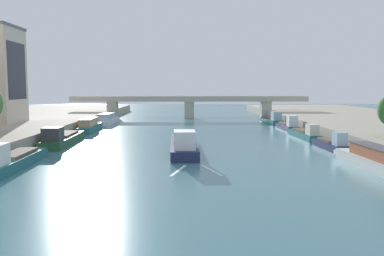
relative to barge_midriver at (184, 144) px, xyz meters
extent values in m
cube|color=#1E284C|center=(-0.02, 0.85, -0.43)|extent=(4.07, 19.22, 1.26)
cube|color=#1E284C|center=(-0.29, 10.76, -0.30)|extent=(3.41, 1.35, 1.00)
cube|color=#1E284C|center=(-0.02, 0.85, 0.23)|extent=(4.14, 19.22, 0.06)
cube|color=white|center=(0.15, -5.66, 1.39)|extent=(2.77, 3.90, 2.26)
cube|color=black|center=(0.10, -3.73, 1.73)|extent=(2.13, 0.09, 0.63)
cube|color=brown|center=(-0.07, 2.76, 0.44)|extent=(3.04, 10.02, 0.36)
cylinder|color=#232328|center=(0.67, -4.88, 0.81)|extent=(0.07, 0.07, 1.10)
cube|color=silver|center=(3.11, -12.97, -1.04)|extent=(2.15, 5.83, 0.03)
cube|color=silver|center=(-0.49, -13.07, -1.04)|extent=(1.85, 5.90, 0.03)
cube|color=#23666B|center=(-19.26, -10.98, -0.49)|extent=(3.39, 14.33, 1.14)
cube|color=#23666B|center=(-19.48, -3.51, -0.37)|extent=(2.85, 1.33, 0.94)
cube|color=#23666B|center=(-19.26, -10.98, 0.11)|extent=(3.45, 14.34, 0.06)
cube|color=black|center=(-19.15, -14.39, 1.54)|extent=(1.78, 0.08, 0.60)
cube|color=brown|center=(-19.30, -9.55, 0.32)|extent=(2.53, 7.48, 0.36)
cylinder|color=#232328|center=(-18.68, -15.24, 0.69)|extent=(0.07, 0.07, 1.10)
cube|color=#235633|center=(-19.46, 8.10, -0.47)|extent=(3.97, 15.77, 1.18)
cube|color=#235633|center=(-19.78, 16.27, -0.35)|extent=(3.25, 1.37, 0.96)
cube|color=#235633|center=(-19.46, 8.10, 0.15)|extent=(4.04, 15.77, 0.06)
cube|color=#38383D|center=(-19.26, 2.78, 1.17)|extent=(2.65, 3.22, 1.97)
cube|color=black|center=(-19.32, 4.36, 1.46)|extent=(2.02, 0.11, 0.55)
cube|color=brown|center=(-19.52, 9.67, 0.36)|extent=(2.94, 8.23, 0.36)
cylinder|color=#232328|center=(-18.78, 3.43, 0.73)|extent=(0.07, 0.07, 1.10)
cube|color=#23666B|center=(-19.66, 26.97, -0.47)|extent=(3.24, 13.86, 1.18)
cube|color=#23666B|center=(-19.92, 34.20, -0.35)|extent=(2.65, 1.34, 0.96)
cube|color=#23666B|center=(-19.66, 26.97, 0.15)|extent=(3.29, 13.86, 0.06)
cube|color=tan|center=(-19.64, 26.28, 0.87)|extent=(2.57, 8.89, 1.39)
cube|color=#4C4C51|center=(-19.64, 26.28, 1.61)|extent=(2.74, 9.16, 0.08)
cylinder|color=#232328|center=(-19.10, 22.86, 0.73)|extent=(0.07, 0.07, 1.10)
cube|color=silver|center=(-19.37, 44.56, -0.54)|extent=(3.31, 14.99, 1.04)
cube|color=silver|center=(-19.32, 52.39, -0.44)|extent=(3.06, 1.24, 0.88)
cube|color=silver|center=(-19.37, 44.56, 0.01)|extent=(3.37, 14.99, 0.06)
cube|color=#9EBCD6|center=(-19.37, 43.81, 0.76)|extent=(2.69, 9.60, 1.44)
cube|color=#4C4C51|center=(-19.37, 43.81, 1.52)|extent=(2.89, 9.88, 0.08)
cylinder|color=#232328|center=(-18.91, 40.06, 0.59)|extent=(0.07, 0.07, 1.10)
cube|color=silver|center=(21.34, -12.34, -0.47)|extent=(3.31, 14.67, 1.18)
cube|color=silver|center=(21.04, -4.71, -0.35)|extent=(2.65, 1.35, 0.96)
cube|color=silver|center=(21.34, -12.34, 0.16)|extent=(3.37, 14.68, 0.06)
cube|color=#9E5133|center=(21.37, -13.07, 0.82)|extent=(2.61, 9.41, 1.27)
cube|color=#4C4C51|center=(21.37, -13.07, 1.50)|extent=(2.79, 9.70, 0.08)
cube|color=#1E284C|center=(21.49, 1.95, -0.57)|extent=(2.37, 9.47, 0.98)
cube|color=#1E284C|center=(21.30, 6.99, -0.47)|extent=(1.95, 1.29, 0.85)
cube|color=#1E284C|center=(21.49, 1.95, -0.05)|extent=(2.41, 9.47, 0.06)
cube|color=#9EBCD6|center=(21.62, -1.24, 0.90)|extent=(1.58, 1.94, 1.85)
cube|color=black|center=(21.58, -0.30, 1.18)|extent=(1.21, 0.08, 0.52)
cube|color=brown|center=(21.46, 2.89, 0.16)|extent=(1.75, 4.94, 0.36)
cylinder|color=#232328|center=(21.90, -0.86, 0.53)|extent=(0.07, 0.07, 1.10)
cube|color=#23666B|center=(21.40, 14.90, -0.55)|extent=(2.56, 12.34, 1.01)
cube|color=#23666B|center=(21.19, 21.38, -0.45)|extent=(2.10, 1.28, 0.87)
cube|color=#23666B|center=(21.40, 14.90, -0.02)|extent=(2.61, 12.35, 0.06)
cube|color=beige|center=(21.53, 10.72, 0.91)|extent=(1.70, 2.51, 1.80)
cube|color=black|center=(21.49, 11.96, 1.18)|extent=(1.30, 0.07, 0.50)
cube|color=brown|center=(21.36, 16.12, 0.19)|extent=(1.90, 6.44, 0.36)
cylinder|color=#232328|center=(21.84, 11.22, 0.56)|extent=(0.07, 0.07, 1.10)
cube|color=#1E284C|center=(22.04, 29.73, -0.59)|extent=(2.50, 11.40, 0.93)
cube|color=#1E284C|center=(21.98, 35.76, -0.50)|extent=(2.28, 1.23, 0.83)
cube|color=#1E284C|center=(22.04, 29.73, -0.10)|extent=(2.55, 11.40, 0.06)
cube|color=white|center=(22.07, 25.86, 1.08)|extent=(1.81, 2.29, 2.28)
cube|color=black|center=(22.06, 27.01, 1.42)|extent=(1.43, 0.04, 0.64)
cube|color=brown|center=(22.02, 30.86, 0.11)|extent=(1.92, 5.93, 0.36)
cylinder|color=#232328|center=(22.43, 26.32, 0.48)|extent=(0.07, 0.07, 1.10)
cube|color=#23666B|center=(21.78, 45.11, -0.52)|extent=(3.15, 14.47, 1.08)
cube|color=#23666B|center=(21.49, 52.65, -0.41)|extent=(2.51, 1.32, 0.90)
cube|color=#23666B|center=(21.78, 45.11, 0.05)|extent=(3.20, 14.47, 0.06)
cube|color=#9EBCD6|center=(21.97, 40.23, 1.15)|extent=(2.06, 2.95, 2.15)
cube|color=black|center=(21.91, 41.68, 1.48)|extent=(1.56, 0.09, 0.60)
cube|color=brown|center=(21.72, 46.55, 0.26)|extent=(2.31, 7.55, 0.36)
cylinder|color=#232328|center=(22.34, 40.82, 0.63)|extent=(0.07, 0.07, 1.10)
cube|color=#232833|center=(-31.97, 21.79, 11.08)|extent=(0.04, 8.21, 10.77)
cube|color=#ADA899|center=(1.22, 62.34, 4.11)|extent=(69.08, 4.40, 0.60)
cube|color=#ADA899|center=(1.22, 60.34, 4.86)|extent=(69.08, 0.30, 0.90)
cube|color=#ADA899|center=(1.22, 64.34, 4.86)|extent=(69.08, 0.30, 0.90)
cube|color=#ADA899|center=(-21.32, 62.34, 1.38)|extent=(2.80, 3.60, 4.87)
cube|color=#ADA899|center=(1.22, 62.34, 1.38)|extent=(2.80, 3.60, 4.87)
cube|color=#ADA899|center=(23.76, 62.34, 1.38)|extent=(2.80, 3.60, 4.87)
camera|label=1|loc=(0.40, -56.44, 8.04)|focal=37.85mm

